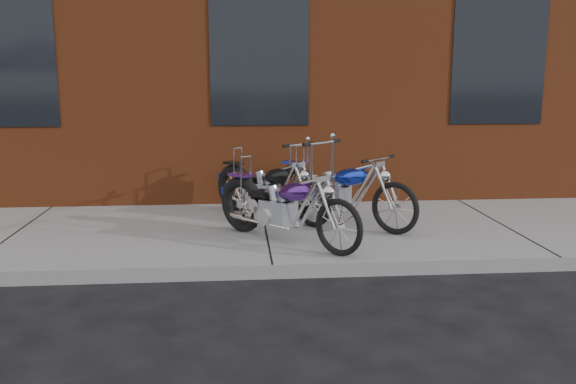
{
  "coord_description": "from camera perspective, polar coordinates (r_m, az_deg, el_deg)",
  "views": [
    {
      "loc": [
        -0.33,
        -5.81,
        2.0
      ],
      "look_at": [
        0.22,
        0.8,
        0.73
      ],
      "focal_mm": 38.0,
      "sensor_mm": 36.0,
      "label": 1
    }
  ],
  "objects": [
    {
      "name": "chopper_purple",
      "position": [
        6.84,
        -0.44,
        -1.59
      ],
      "size": [
        1.5,
        1.63,
        1.19
      ],
      "rotation": [
        0.0,
        0.0,
        -0.83
      ],
      "color": "black",
      "rests_on": "sidewalk"
    },
    {
      "name": "chopper_blue",
      "position": [
        7.71,
        4.72,
        -0.1
      ],
      "size": [
        1.63,
        1.63,
        0.95
      ],
      "rotation": [
        0.0,
        0.0,
        -0.79
      ],
      "color": "black",
      "rests_on": "sidewalk"
    },
    {
      "name": "ground",
      "position": [
        6.15,
        -1.46,
        -8.17
      ],
      "size": [
        120.0,
        120.0,
        0.0
      ],
      "primitive_type": "plane",
      "color": "black",
      "rests_on": "ground"
    },
    {
      "name": "sidewalk",
      "position": [
        7.56,
        -2.12,
        -3.95
      ],
      "size": [
        22.0,
        3.0,
        0.15
      ],
      "primitive_type": "cube",
      "color": "slate",
      "rests_on": "ground"
    },
    {
      "name": "chopper_third",
      "position": [
        8.04,
        -1.84,
        0.16
      ],
      "size": [
        1.45,
        1.55,
        1.03
      ],
      "rotation": [
        0.0,
        0.0,
        -0.82
      ],
      "color": "black",
      "rests_on": "sidewalk"
    }
  ]
}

